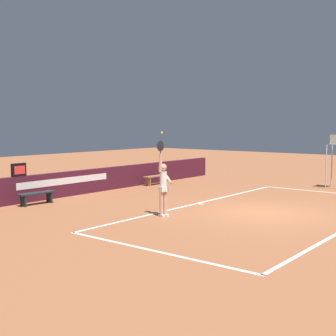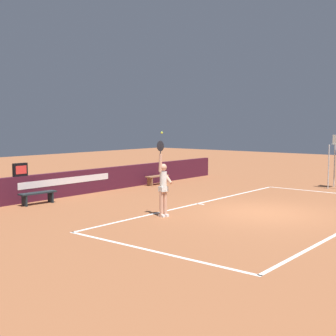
{
  "view_description": "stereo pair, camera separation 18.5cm",
  "coord_description": "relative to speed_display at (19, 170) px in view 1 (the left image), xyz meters",
  "views": [
    {
      "loc": [
        -13.8,
        -6.94,
        2.94
      ],
      "look_at": [
        -2.56,
        2.0,
        1.56
      ],
      "focal_mm": 49.12,
      "sensor_mm": 36.0,
      "label": 1
    },
    {
      "loc": [
        -13.68,
        -7.09,
        2.94
      ],
      "look_at": [
        -2.56,
        2.0,
        1.56
      ],
      "focal_mm": 49.12,
      "sensor_mm": 36.0,
      "label": 2
    }
  ],
  "objects": [
    {
      "name": "ground_plane",
      "position": [
        4.08,
        -7.81,
        -1.25
      ],
      "size": [
        60.0,
        60.0,
        0.0
      ],
      "primitive_type": "plane",
      "color": "#975835"
    },
    {
      "name": "speed_display",
      "position": [
        0.0,
        0.0,
        0.0
      ],
      "size": [
        0.57,
        0.14,
        0.49
      ],
      "color": "black",
      "rests_on": "back_wall"
    },
    {
      "name": "back_wall",
      "position": [
        4.07,
        0.0,
        -0.75
      ],
      "size": [
        16.14,
        0.23,
        1.01
      ],
      "color": "#441525",
      "rests_on": "ground"
    },
    {
      "name": "courtside_bench_near",
      "position": [
        0.26,
        -0.68,
        -0.91
      ],
      "size": [
        1.45,
        0.44,
        0.45
      ],
      "color": "black",
      "rests_on": "ground"
    },
    {
      "name": "tennis_ball",
      "position": [
        1.49,
        -5.59,
        1.41
      ],
      "size": [
        0.07,
        0.07,
        0.07
      ],
      "color": "#C8E636"
    },
    {
      "name": "courtside_bench_far",
      "position": [
        7.15,
        -0.55,
        -0.91
      ],
      "size": [
        1.36,
        0.41,
        0.45
      ],
      "color": "#8E6142",
      "rests_on": "ground"
    },
    {
      "name": "tennis_player",
      "position": [
        1.48,
        -5.65,
        -0.25
      ],
      "size": [
        0.47,
        0.46,
        2.44
      ],
      "color": "tan",
      "rests_on": "ground"
    },
    {
      "name": "court_lines",
      "position": [
        4.08,
        -7.93,
        -1.25
      ],
      "size": [
        11.78,
        5.75,
        0.0
      ],
      "color": "white",
      "rests_on": "ground"
    }
  ]
}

